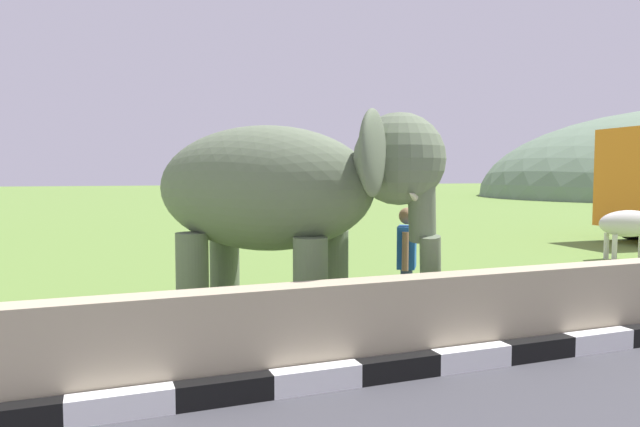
# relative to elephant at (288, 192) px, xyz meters

# --- Properties ---
(barrier_parapet) EXTENTS (28.00, 0.36, 1.00)m
(barrier_parapet) POSITION_rel_elephant_xyz_m (-1.23, -1.94, -1.38)
(barrier_parapet) COLOR tan
(barrier_parapet) RESTS_ON ground_plane
(elephant) EXTENTS (3.90, 3.74, 2.88)m
(elephant) POSITION_rel_elephant_xyz_m (0.00, 0.00, 0.00)
(elephant) COLOR #657258
(elephant) RESTS_ON ground_plane
(person_handler) EXTENTS (0.44, 0.60, 1.66)m
(person_handler) POSITION_rel_elephant_xyz_m (1.58, -0.42, -0.95)
(person_handler) COLOR navy
(person_handler) RESTS_ON ground_plane
(cow_near) EXTENTS (1.92, 1.01, 1.23)m
(cow_near) POSITION_rel_elephant_xyz_m (9.84, 3.15, -1.01)
(cow_near) COLOR beige
(cow_near) RESTS_ON ground_plane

